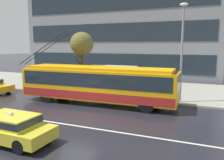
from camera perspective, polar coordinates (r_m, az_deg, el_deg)
The scene contains 12 objects.
ground_plane at distance 14.48m, azimuth -9.21°, elevation -9.08°, with size 160.00×160.00×0.00m, color #212129.
sidewalk_slab at distance 23.58m, azimuth 4.05°, elevation -1.90°, with size 80.00×10.00×0.14m, color gray.
lane_centre_line at distance 13.53m, azimuth -11.93°, elevation -10.43°, with size 72.00×0.14×0.01m, color silver.
trolleybus at distance 17.39m, azimuth -3.58°, elevation -0.82°, with size 12.89×2.86×5.39m.
taxi_oncoming_near at distance 11.75m, azimuth -23.87°, elevation -10.37°, with size 4.39×1.86×1.39m.
bus_shelter at distance 20.58m, azimuth 0.18°, elevation 1.86°, with size 4.26×1.66×2.40m.
pedestrian_at_shelter at distance 22.72m, azimuth -9.21°, elevation 1.84°, with size 1.58×1.58×1.94m.
pedestrian_approaching_curb at distance 19.12m, azimuth 4.88°, elevation -1.28°, with size 0.44×0.44×1.61m.
pedestrian_walking_past at distance 20.70m, azimuth -9.31°, elevation 1.34°, with size 1.31×1.31×2.00m.
pedestrian_waiting_by_pole at distance 22.04m, azimuth -2.49°, elevation 1.68°, with size 1.46×1.46×1.93m.
street_lamp at distance 17.77m, azimuth 16.78°, elevation 8.16°, with size 0.60×0.32×7.16m.
street_tree_bare at distance 21.42m, azimuth -7.41°, elevation 8.60°, with size 2.12×2.12×5.37m.
Camera 1 is at (7.34, -11.69, 4.39)m, focal length 37.37 mm.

